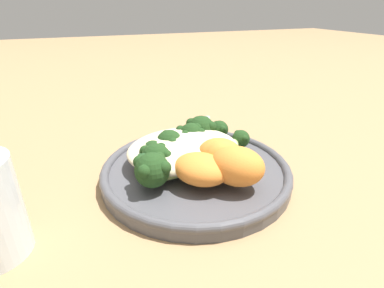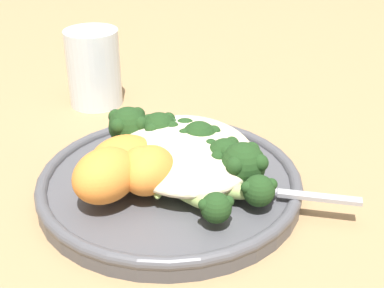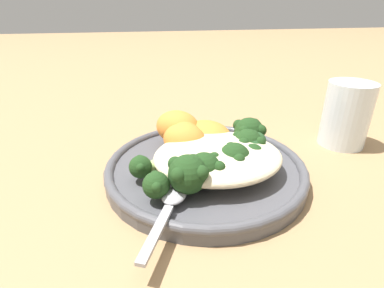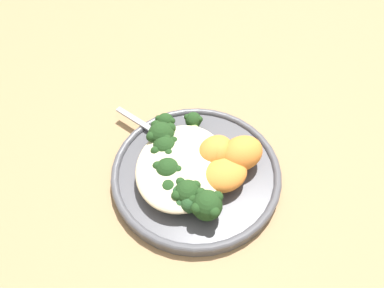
% 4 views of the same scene
% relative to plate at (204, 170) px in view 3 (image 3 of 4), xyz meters
% --- Properties ---
extents(ground_plane, '(4.00, 4.00, 0.00)m').
position_rel_plate_xyz_m(ground_plane, '(-0.00, -0.00, -0.01)').
color(ground_plane, '#9E7A51').
extents(plate, '(0.26, 0.26, 0.02)m').
position_rel_plate_xyz_m(plate, '(0.00, 0.00, 0.00)').
color(plate, '#4C4C51').
rests_on(plate, ground_plane).
extents(quinoa_mound, '(0.16, 0.13, 0.03)m').
position_rel_plate_xyz_m(quinoa_mound, '(-0.01, 0.01, 0.03)').
color(quinoa_mound, beige).
rests_on(quinoa_mound, plate).
extents(broccoli_stalk_0, '(0.11, 0.08, 0.03)m').
position_rel_plate_xyz_m(broccoli_stalk_0, '(0.05, 0.00, 0.02)').
color(broccoli_stalk_0, '#9EBC66').
rests_on(broccoli_stalk_0, plate).
extents(broccoli_stalk_1, '(0.08, 0.11, 0.03)m').
position_rel_plate_xyz_m(broccoli_stalk_1, '(0.05, 0.04, 0.02)').
color(broccoli_stalk_1, '#9EBC66').
rests_on(broccoli_stalk_1, plate).
extents(broccoli_stalk_2, '(0.05, 0.12, 0.04)m').
position_rel_plate_xyz_m(broccoli_stalk_2, '(0.03, 0.05, 0.03)').
color(broccoli_stalk_2, '#9EBC66').
rests_on(broccoli_stalk_2, plate).
extents(broccoli_stalk_3, '(0.04, 0.12, 0.04)m').
position_rel_plate_xyz_m(broccoli_stalk_3, '(0.01, 0.03, 0.03)').
color(broccoli_stalk_3, '#9EBC66').
rests_on(broccoli_stalk_3, plate).
extents(broccoli_stalk_4, '(0.09, 0.10, 0.04)m').
position_rel_plate_xyz_m(broccoli_stalk_4, '(-0.02, 0.02, 0.03)').
color(broccoli_stalk_4, '#9EBC66').
rests_on(broccoli_stalk_4, plate).
extents(broccoli_stalk_5, '(0.10, 0.07, 0.03)m').
position_rel_plate_xyz_m(broccoli_stalk_5, '(-0.04, 0.01, 0.02)').
color(broccoli_stalk_5, '#9EBC66').
rests_on(broccoli_stalk_5, plate).
extents(broccoli_stalk_6, '(0.12, 0.05, 0.04)m').
position_rel_plate_xyz_m(broccoli_stalk_6, '(-0.05, -0.01, 0.03)').
color(broccoli_stalk_6, '#9EBC66').
rests_on(broccoli_stalk_6, plate).
extents(broccoli_stalk_7, '(0.12, 0.04, 0.04)m').
position_rel_plate_xyz_m(broccoli_stalk_7, '(-0.06, -0.03, 0.03)').
color(broccoli_stalk_7, '#9EBC66').
rests_on(broccoli_stalk_7, plate).
extents(sweet_potato_chunk_0, '(0.08, 0.08, 0.05)m').
position_rel_plate_xyz_m(sweet_potato_chunk_0, '(0.02, -0.07, 0.03)').
color(sweet_potato_chunk_0, orange).
rests_on(sweet_potato_chunk_0, plate).
extents(sweet_potato_chunk_1, '(0.07, 0.07, 0.04)m').
position_rel_plate_xyz_m(sweet_potato_chunk_1, '(0.02, -0.03, 0.03)').
color(sweet_potato_chunk_1, orange).
rests_on(sweet_potato_chunk_1, plate).
extents(sweet_potato_chunk_2, '(0.05, 0.05, 0.04)m').
position_rel_plate_xyz_m(sweet_potato_chunk_2, '(0.02, -0.04, 0.03)').
color(sweet_potato_chunk_2, orange).
rests_on(sweet_potato_chunk_2, plate).
extents(sweet_potato_chunk_3, '(0.09, 0.09, 0.04)m').
position_rel_plate_xyz_m(sweet_potato_chunk_3, '(-0.02, -0.05, 0.03)').
color(sweet_potato_chunk_3, orange).
rests_on(sweet_potato_chunk_3, plate).
extents(kale_tuft, '(0.05, 0.05, 0.03)m').
position_rel_plate_xyz_m(kale_tuft, '(-0.06, -0.00, 0.03)').
color(kale_tuft, '#234723').
rests_on(kale_tuft, plate).
extents(spoon, '(0.06, 0.11, 0.01)m').
position_rel_plate_xyz_m(spoon, '(0.05, 0.08, 0.01)').
color(spoon, '#A3A3A8').
rests_on(spoon, plate).
extents(water_glass, '(0.07, 0.07, 0.10)m').
position_rel_plate_xyz_m(water_glass, '(-0.24, -0.06, 0.04)').
color(water_glass, silver).
rests_on(water_glass, ground_plane).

